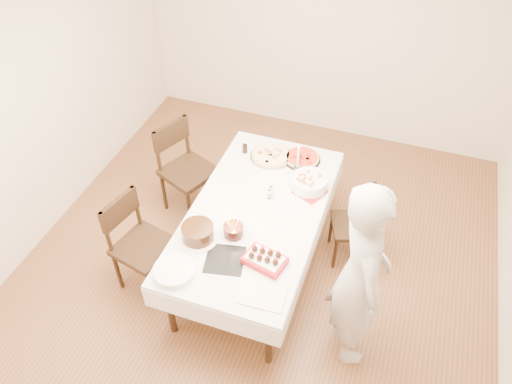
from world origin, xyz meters
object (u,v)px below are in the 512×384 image
(pizza_white, at_px, (272,155))
(pasta_bowl, at_px, (309,182))
(taper_candle, at_px, (298,159))
(strawberry_box, at_px, (265,259))
(dining_table, at_px, (256,239))
(pizza_pepperoni, at_px, (302,158))
(chair_right_savory, at_px, (353,226))
(person, at_px, (360,276))
(cola_glass, at_px, (245,149))
(chair_left_savory, at_px, (189,172))
(birthday_cake, at_px, (233,227))
(layer_cake, at_px, (198,232))
(chair_left_dessert, at_px, (144,247))

(pizza_white, distance_m, pasta_bowl, 0.57)
(taper_candle, bearing_deg, strawberry_box, -86.95)
(dining_table, xyz_separation_m, pizza_pepperoni, (0.19, 0.83, 0.40))
(dining_table, xyz_separation_m, taper_candle, (0.20, 0.64, 0.53))
(chair_right_savory, xyz_separation_m, taper_candle, (-0.63, 0.21, 0.49))
(person, height_order, taper_candle, person)
(cola_glass, bearing_deg, chair_right_savory, -14.92)
(dining_table, bearing_deg, pizza_white, 97.74)
(chair_left_savory, bearing_deg, taper_candle, -150.62)
(dining_table, xyz_separation_m, pizza_white, (-0.10, 0.77, 0.40))
(person, bearing_deg, cola_glass, 23.39)
(chair_left_savory, distance_m, birthday_cake, 1.24)
(birthday_cake, bearing_deg, layer_cake, -154.01)
(chair_right_savory, distance_m, pasta_bowl, 0.61)
(dining_table, height_order, pizza_pepperoni, pizza_pepperoni)
(chair_left_dessert, bearing_deg, pizza_white, -107.72)
(pizza_pepperoni, height_order, taper_candle, taper_candle)
(birthday_cake, bearing_deg, taper_candle, 73.71)
(chair_left_savory, bearing_deg, layer_cake, 143.56)
(person, bearing_deg, pizza_pepperoni, 7.05)
(pizza_white, xyz_separation_m, strawberry_box, (0.37, -1.30, 0.02))
(layer_cake, relative_size, strawberry_box, 1.05)
(dining_table, bearing_deg, person, -27.80)
(cola_glass, bearing_deg, pasta_bowl, -21.47)
(chair_right_savory, xyz_separation_m, pizza_white, (-0.94, 0.34, 0.36))
(chair_right_savory, xyz_separation_m, person, (0.18, -0.96, 0.49))
(chair_left_dessert, bearing_deg, chair_right_savory, -137.68)
(person, height_order, pizza_pepperoni, person)
(taper_candle, height_order, layer_cake, taper_candle)
(dining_table, xyz_separation_m, chair_left_savory, (-0.93, 0.52, 0.14))
(cola_glass, bearing_deg, person, -42.64)
(chair_left_savory, distance_m, layer_cake, 1.18)
(layer_cake, bearing_deg, cola_glass, 91.41)
(pizza_pepperoni, distance_m, pasta_bowl, 0.41)
(person, xyz_separation_m, strawberry_box, (-0.75, 0.00, -0.11))
(chair_right_savory, distance_m, layer_cake, 1.54)
(cola_glass, bearing_deg, chair_left_savory, -156.94)
(strawberry_box, bearing_deg, chair_right_savory, 59.27)
(chair_left_savory, height_order, chair_left_dessert, chair_left_savory)
(layer_cake, height_order, strawberry_box, layer_cake)
(person, height_order, pizza_white, person)
(chair_right_savory, xyz_separation_m, chair_left_dessert, (-1.71, -0.96, 0.08))
(cola_glass, bearing_deg, dining_table, -63.00)
(layer_cake, bearing_deg, pizza_white, 78.59)
(layer_cake, bearing_deg, person, -2.95)
(taper_candle, bearing_deg, chair_left_dessert, -132.56)
(person, bearing_deg, strawberry_box, 65.71)
(pizza_white, relative_size, cola_glass, 4.55)
(chair_left_dessert, relative_size, birthday_cake, 5.94)
(chair_right_savory, relative_size, pizza_white, 1.91)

